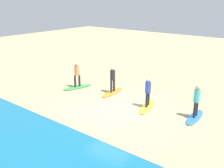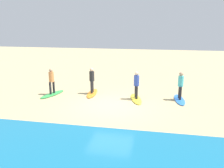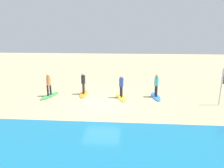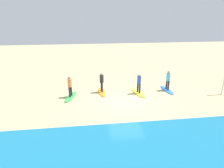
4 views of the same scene
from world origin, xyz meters
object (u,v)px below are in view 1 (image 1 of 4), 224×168
surfboard_green (78,87)px  surfer_green (77,73)px  surfer_yellow (148,90)px  surfboard_orange (113,92)px  surfboard_blue (195,117)px  surfer_orange (113,77)px  surfboard_yellow (147,107)px  surfer_blue (197,99)px

surfboard_green → surfer_green: (-0.00, 0.00, 0.99)m
surfer_yellow → surfboard_green: surfer_yellow is taller
surfboard_orange → surfboard_blue: bearing=82.6°
surfboard_blue → surfboard_green: size_ratio=1.00×
surfer_orange → surfer_yellow: bearing=167.8°
surfboard_yellow → surfer_orange: bearing=-116.9°
surfer_blue → surfboard_yellow: surfer_blue is taller
surfer_blue → surfer_green: 7.96m
surfboard_orange → surfer_green: 2.74m
surfboard_blue → surfboard_orange: same height
surfboard_yellow → surfboard_orange: 2.99m
surfboard_orange → surfboard_green: bearing=-79.1°
surfer_yellow → surfboard_orange: bearing=-12.2°
surfboard_yellow → surfer_green: bearing=-104.2°
surfer_blue → surfboard_yellow: bearing=7.8°
surfer_green → surfboard_yellow: bearing=-179.5°
surfboard_green → surfboard_blue: bearing=109.4°
surfer_green → surfer_orange: bearing=-164.6°
surfboard_blue → surfboard_green: 7.96m
surfer_green → surfer_blue: bearing=-177.1°
surfboard_yellow → surfboard_orange: size_ratio=1.00×
surfboard_blue → surfboard_orange: size_ratio=1.00×
surfboard_yellow → surfer_yellow: bearing=-0.0°
surfboard_blue → surfer_orange: bearing=-97.5°
surfer_yellow → surfboard_green: bearing=0.5°
surfer_orange → surfer_green: size_ratio=1.00×
surfer_blue → surfboard_orange: (5.48, -0.28, -0.99)m
surfer_blue → surfboard_yellow: (2.56, 0.35, -0.99)m
surfer_blue → surfer_green: (7.95, 0.40, 0.00)m
surfer_blue → surfboard_green: bearing=2.9°
surfboard_orange → surfboard_yellow: bearing=73.4°
surfboard_blue → surfer_yellow: bearing=-86.7°
surfboard_yellow → surfer_yellow: (0.00, 0.00, 0.99)m
surfer_blue → surfboard_green: size_ratio=0.78×
surfboard_blue → surfer_blue: bearing=175.5°
surfer_orange → surfer_green: 2.55m
surfboard_blue → surfboard_orange: (5.48, -0.28, 0.00)m
surfboard_blue → surfer_green: bearing=-91.7°
surfer_yellow → surfer_green: bearing=0.5°
surfboard_blue → surfer_blue: (0.00, -0.00, 0.99)m
surfboard_yellow → surfboard_green: (5.38, 0.05, 0.00)m
surfboard_green → surfer_blue: bearing=109.4°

